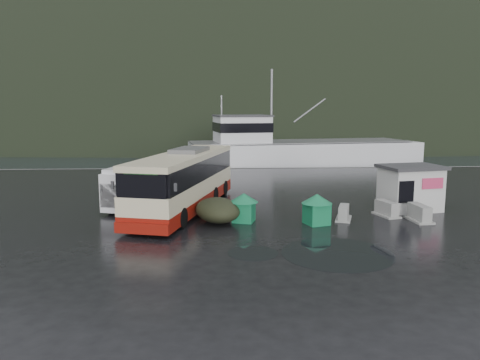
{
  "coord_description": "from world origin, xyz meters",
  "views": [
    {
      "loc": [
        -2.12,
        -23.68,
        5.76
      ],
      "look_at": [
        -0.91,
        2.06,
        1.7
      ],
      "focal_mm": 35.0,
      "sensor_mm": 36.0,
      "label": 1
    }
  ],
  "objects_px": {
    "dome_tent": "(218,222)",
    "fishing_trawler": "(299,160)",
    "waste_bin_left": "(244,222)",
    "jersey_barrier_a": "(419,221)",
    "ticket_kiosk": "(409,210)",
    "waste_bin_right": "(316,224)",
    "jersey_barrier_b": "(343,220)",
    "coach_bus": "(185,209)",
    "white_van": "(141,206)",
    "jersey_barrier_c": "(386,216)"
  },
  "relations": [
    {
      "from": "waste_bin_right",
      "to": "jersey_barrier_a",
      "type": "distance_m",
      "value": 5.35
    },
    {
      "from": "coach_bus",
      "to": "ticket_kiosk",
      "type": "distance_m",
      "value": 12.64
    },
    {
      "from": "coach_bus",
      "to": "jersey_barrier_a",
      "type": "distance_m",
      "value": 12.5
    },
    {
      "from": "waste_bin_left",
      "to": "jersey_barrier_a",
      "type": "bearing_deg",
      "value": -2.08
    },
    {
      "from": "dome_tent",
      "to": "waste_bin_right",
      "type": "bearing_deg",
      "value": -8.46
    },
    {
      "from": "coach_bus",
      "to": "waste_bin_right",
      "type": "distance_m",
      "value": 7.65
    },
    {
      "from": "white_van",
      "to": "waste_bin_left",
      "type": "height_order",
      "value": "white_van"
    },
    {
      "from": "waste_bin_right",
      "to": "jersey_barrier_b",
      "type": "distance_m",
      "value": 1.78
    },
    {
      "from": "waste_bin_left",
      "to": "dome_tent",
      "type": "relative_size",
      "value": 0.48
    },
    {
      "from": "fishing_trawler",
      "to": "jersey_barrier_a",
      "type": "bearing_deg",
      "value": -97.0
    },
    {
      "from": "jersey_barrier_c",
      "to": "waste_bin_left",
      "type": "bearing_deg",
      "value": -173.52
    },
    {
      "from": "waste_bin_right",
      "to": "ticket_kiosk",
      "type": "xyz_separation_m",
      "value": [
        5.89,
        2.93,
        0.0
      ]
    },
    {
      "from": "jersey_barrier_c",
      "to": "waste_bin_right",
      "type": "bearing_deg",
      "value": -159.25
    },
    {
      "from": "waste_bin_right",
      "to": "ticket_kiosk",
      "type": "bearing_deg",
      "value": 26.45
    },
    {
      "from": "coach_bus",
      "to": "white_van",
      "type": "height_order",
      "value": "coach_bus"
    },
    {
      "from": "waste_bin_right",
      "to": "jersey_barrier_b",
      "type": "relative_size",
      "value": 1.03
    },
    {
      "from": "waste_bin_left",
      "to": "jersey_barrier_c",
      "type": "distance_m",
      "value": 7.69
    },
    {
      "from": "waste_bin_right",
      "to": "coach_bus",
      "type": "bearing_deg",
      "value": 151.59
    },
    {
      "from": "jersey_barrier_b",
      "to": "jersey_barrier_c",
      "type": "bearing_deg",
      "value": 16.12
    },
    {
      "from": "ticket_kiosk",
      "to": "fishing_trawler",
      "type": "height_order",
      "value": "fishing_trawler"
    },
    {
      "from": "waste_bin_left",
      "to": "fishing_trawler",
      "type": "distance_m",
      "value": 28.23
    },
    {
      "from": "dome_tent",
      "to": "fishing_trawler",
      "type": "xyz_separation_m",
      "value": [
        8.87,
        27.16,
        0.0
      ]
    },
    {
      "from": "coach_bus",
      "to": "jersey_barrier_b",
      "type": "bearing_deg",
      "value": -4.25
    },
    {
      "from": "waste_bin_right",
      "to": "fishing_trawler",
      "type": "bearing_deg",
      "value": 81.88
    },
    {
      "from": "ticket_kiosk",
      "to": "waste_bin_right",
      "type": "bearing_deg",
      "value": -164.92
    },
    {
      "from": "jersey_barrier_c",
      "to": "coach_bus",
      "type": "bearing_deg",
      "value": 169.04
    },
    {
      "from": "coach_bus",
      "to": "white_van",
      "type": "relative_size",
      "value": 2.04
    },
    {
      "from": "coach_bus",
      "to": "dome_tent",
      "type": "xyz_separation_m",
      "value": [
        1.84,
        -2.91,
        0.0
      ]
    },
    {
      "from": "white_van",
      "to": "jersey_barrier_a",
      "type": "relative_size",
      "value": 3.52
    },
    {
      "from": "dome_tent",
      "to": "jersey_barrier_a",
      "type": "distance_m",
      "value": 10.23
    },
    {
      "from": "white_van",
      "to": "waste_bin_left",
      "type": "bearing_deg",
      "value": -18.61
    },
    {
      "from": "coach_bus",
      "to": "jersey_barrier_c",
      "type": "distance_m",
      "value": 11.01
    },
    {
      "from": "jersey_barrier_b",
      "to": "fishing_trawler",
      "type": "bearing_deg",
      "value": 84.94
    },
    {
      "from": "white_van",
      "to": "dome_tent",
      "type": "bearing_deg",
      "value": -25.46
    },
    {
      "from": "ticket_kiosk",
      "to": "jersey_barrier_c",
      "type": "relative_size",
      "value": 2.02
    },
    {
      "from": "waste_bin_right",
      "to": "dome_tent",
      "type": "height_order",
      "value": "waste_bin_right"
    },
    {
      "from": "jersey_barrier_c",
      "to": "jersey_barrier_a",
      "type": "bearing_deg",
      "value": -43.42
    },
    {
      "from": "ticket_kiosk",
      "to": "fishing_trawler",
      "type": "relative_size",
      "value": 0.12
    },
    {
      "from": "waste_bin_right",
      "to": "jersey_barrier_c",
      "type": "relative_size",
      "value": 0.94
    },
    {
      "from": "waste_bin_right",
      "to": "jersey_barrier_b",
      "type": "height_order",
      "value": "waste_bin_right"
    },
    {
      "from": "waste_bin_left",
      "to": "jersey_barrier_a",
      "type": "height_order",
      "value": "waste_bin_left"
    },
    {
      "from": "coach_bus",
      "to": "white_van",
      "type": "distance_m",
      "value": 2.85
    },
    {
      "from": "jersey_barrier_a",
      "to": "jersey_barrier_c",
      "type": "xyz_separation_m",
      "value": [
        -1.26,
        1.19,
        0.0
      ]
    },
    {
      "from": "waste_bin_left",
      "to": "white_van",
      "type": "bearing_deg",
      "value": 145.22
    },
    {
      "from": "waste_bin_left",
      "to": "waste_bin_right",
      "type": "distance_m",
      "value": 3.63
    },
    {
      "from": "fishing_trawler",
      "to": "white_van",
      "type": "bearing_deg",
      "value": -129.76
    },
    {
      "from": "waste_bin_right",
      "to": "jersey_barrier_b",
      "type": "xyz_separation_m",
      "value": [
        1.58,
        0.82,
        0.0
      ]
    },
    {
      "from": "white_van",
      "to": "waste_bin_left",
      "type": "distance_m",
      "value": 7.07
    },
    {
      "from": "coach_bus",
      "to": "waste_bin_left",
      "type": "xyz_separation_m",
      "value": [
        3.16,
        -2.96,
        0.0
      ]
    },
    {
      "from": "waste_bin_left",
      "to": "waste_bin_right",
      "type": "height_order",
      "value": "waste_bin_right"
    }
  ]
}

